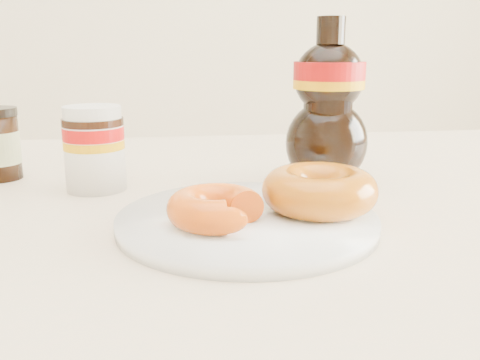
{
  "coord_description": "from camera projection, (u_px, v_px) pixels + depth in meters",
  "views": [
    {
      "loc": [
        -0.01,
        -0.49,
        0.92
      ],
      "look_at": [
        0.07,
        0.05,
        0.79
      ],
      "focal_mm": 40.0,
      "sensor_mm": 36.0,
      "label": 1
    }
  ],
  "objects": [
    {
      "name": "nutella_jar",
      "position": [
        94.0,
        145.0,
        0.65
      ],
      "size": [
        0.07,
        0.07,
        0.1
      ],
      "rotation": [
        0.0,
        0.0,
        -0.38
      ],
      "color": "white",
      "rests_on": "dining_table"
    },
    {
      "name": "syrup_bottle",
      "position": [
        328.0,
        102.0,
        0.68
      ],
      "size": [
        0.12,
        0.11,
        0.21
      ],
      "primitive_type": null,
      "rotation": [
        0.0,
        0.0,
        -0.15
      ],
      "color": "black",
      "rests_on": "dining_table"
    },
    {
      "name": "donut_whole",
      "position": [
        319.0,
        190.0,
        0.53
      ],
      "size": [
        0.13,
        0.13,
        0.04
      ],
      "primitive_type": "torus",
      "rotation": [
        0.0,
        0.0,
        0.14
      ],
      "color": "#AE560B",
      "rests_on": "plate"
    },
    {
      "name": "donut_bitten",
      "position": [
        216.0,
        208.0,
        0.49
      ],
      "size": [
        0.09,
        0.09,
        0.03
      ],
      "primitive_type": "torus",
      "rotation": [
        0.0,
        0.0,
        0.02
      ],
      "color": "#CE470B",
      "rests_on": "plate"
    },
    {
      "name": "plate",
      "position": [
        247.0,
        220.0,
        0.52
      ],
      "size": [
        0.25,
        0.25,
        0.01
      ],
      "color": "white",
      "rests_on": "dining_table"
    },
    {
      "name": "dining_table",
      "position": [
        178.0,
        270.0,
        0.63
      ],
      "size": [
        1.4,
        0.9,
        0.75
      ],
      "color": "beige",
      "rests_on": "ground"
    }
  ]
}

